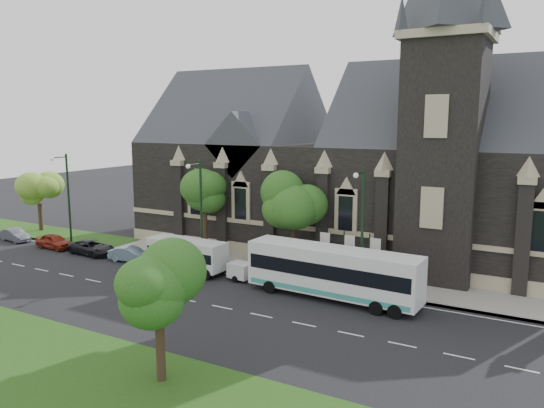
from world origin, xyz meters
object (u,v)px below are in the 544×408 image
Objects in this scene: street_lamp_near at (361,223)px; car_far_black at (92,247)px; tree_walk_left at (208,193)px; street_lamp_far at (67,194)px; car_far_red at (54,241)px; tour_coach at (332,272)px; sedan at (131,254)px; tree_walk_far at (41,190)px; car_far_grey at (15,235)px; banner_flag_right at (373,256)px; shuttle_bus at (187,253)px; tree_walk_right at (297,199)px; box_trailer at (241,270)px; banner_flag_left at (323,249)px; banner_flag_center at (347,252)px; tree_park_east at (164,287)px; street_lamp_mid at (200,207)px.

street_lamp_near is 25.66m from car_far_black.
street_lamp_far is at bearing -165.74° from tree_walk_left.
car_far_black is at bearing -85.85° from car_far_red.
tour_coach is 19.12m from sedan.
tree_walk_left is 14.67m from street_lamp_far.
tree_walk_far reaches higher than tour_coach.
street_lamp_far is 7.87m from car_far_grey.
banner_flag_right is 21.02m from sedan.
car_far_black reaches higher than car_far_grey.
shuttle_bus is (-12.87, 0.39, -0.41)m from tour_coach.
car_far_grey is at bearing -170.19° from tree_walk_right.
street_lamp_near is (37.82, -3.08, 0.49)m from tree_walk_far.
street_lamp_near is 10.19m from box_trailer.
tree_walk_far reaches higher than banner_flag_left.
shuttle_bus is at bearing -83.99° from car_far_grey.
banner_flag_center is 3.94m from tour_coach.
tour_coach is (36.53, -5.07, -2.67)m from tree_walk_far.
tree_park_east is 0.91× the size of shuttle_bus.
tree_walk_left is 1.85× the size of car_far_red.
tree_walk_far is 1.52× the size of car_far_red.
tree_walk_left is 8.57m from sedan.
sedan is (-13.58, -5.19, -5.16)m from tree_walk_right.
street_lamp_far reaches higher than tree_walk_left.
banner_flag_right reaches higher than tour_coach.
street_lamp_mid is at bearing -171.18° from banner_flag_center.
tree_walk_left reaches higher than banner_flag_center.
car_far_black is (-11.23, -1.47, -4.45)m from street_lamp_mid.
banner_flag_center reaches higher than box_trailer.
street_lamp_mid is at bearing 180.00° from street_lamp_near.
tour_coach is at bearing -7.91° from tree_walk_far.
banner_flag_right is (30.29, 1.91, -2.73)m from street_lamp_far.
tour_coach is 3.01× the size of car_far_red.
tree_walk_right reaches higher than tour_coach.
tree_park_east is at bearing -102.65° from banner_flag_right.
tree_walk_left is 0.85× the size of street_lamp_near.
box_trailer is (-7.39, -3.38, -1.61)m from banner_flag_center.
tour_coach is 12.88m from shuttle_bus.
banner_flag_center is 1.52× the size of box_trailer.
tree_walk_far is 36.98m from tour_coach.
tree_walk_far is 1.57× the size of banner_flag_left.
street_lamp_near reaches higher than banner_flag_center.
tree_walk_far is 0.91× the size of shuttle_bus.
tree_walk_right reaches higher than banner_flag_left.
tree_walk_right is at bearing -73.87° from car_far_grey.
banner_flag_left and banner_flag_right have the same top height.
tree_walk_left is 16.52m from banner_flag_right.
street_lamp_far reaches higher than tree_walk_right.
shuttle_bus is at bearing -164.24° from banner_flag_center.
sedan is at bearing -87.34° from car_far_red.
banner_flag_center is (2.00, 0.00, 0.00)m from banner_flag_left.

